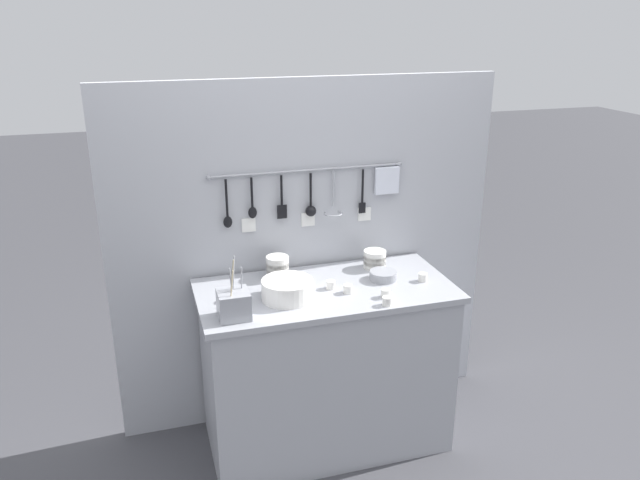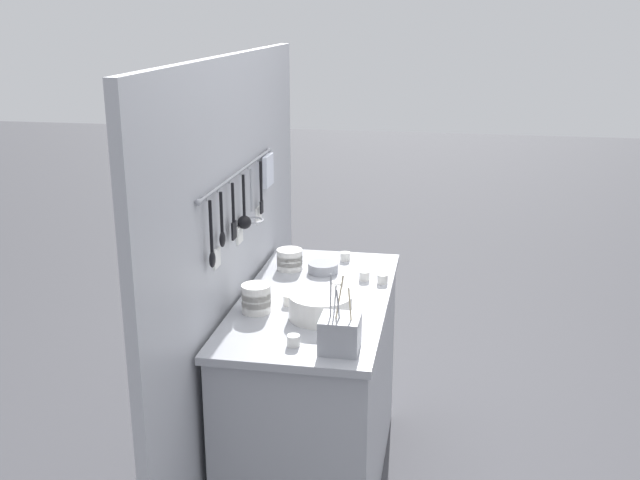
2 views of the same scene
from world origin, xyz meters
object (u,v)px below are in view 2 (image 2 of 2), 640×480
at_px(cup_edge_far, 364,276).
at_px(cup_back_left, 289,300).
at_px(bowl_stack_back_corner, 290,259).
at_px(cup_back_right, 383,279).
at_px(plate_stack, 320,306).
at_px(bowl_stack_tall_left, 256,298).
at_px(steel_mixing_bowl, 323,268).
at_px(cup_edge_near, 345,256).
at_px(cutlery_caddy, 340,333).
at_px(cup_front_left, 318,291).
at_px(cup_by_caddy, 337,287).
at_px(cup_front_right, 293,341).

xyz_separation_m(cup_edge_far, cup_back_left, (-0.34, 0.26, 0.00)).
xyz_separation_m(bowl_stack_back_corner, cup_back_right, (-0.11, -0.43, -0.03)).
bearing_deg(cup_edge_far, plate_stack, 165.19).
height_order(cup_back_right, cup_back_left, same).
bearing_deg(plate_stack, bowl_stack_tall_left, 87.01).
relative_size(bowl_stack_tall_left, plate_stack, 0.47).
height_order(steel_mixing_bowl, cup_edge_far, steel_mixing_bowl).
xyz_separation_m(cup_edge_near, cup_back_right, (-0.28, -0.20, 0.00)).
bearing_deg(steel_mixing_bowl, cutlery_caddy, -166.09).
bearing_deg(bowl_stack_back_corner, cup_front_left, -148.24).
distance_m(bowl_stack_tall_left, cup_by_caddy, 0.39).
height_order(bowl_stack_tall_left, cup_edge_far, bowl_stack_tall_left).
bearing_deg(cup_edge_near, cup_back_left, 166.22).
bearing_deg(steel_mixing_bowl, cup_back_right, -108.90).
relative_size(cup_edge_near, cup_back_left, 1.00).
bearing_deg(cup_edge_near, cup_edge_far, -154.15).
distance_m(bowl_stack_back_corner, cup_by_caddy, 0.35).
bearing_deg(cup_back_right, cup_front_right, 159.97).
distance_m(bowl_stack_tall_left, bowl_stack_back_corner, 0.52).
relative_size(steel_mixing_bowl, cup_edge_far, 2.99).
height_order(steel_mixing_bowl, cutlery_caddy, cutlery_caddy).
bearing_deg(cup_back_right, steel_mixing_bowl, 71.10).
xyz_separation_m(bowl_stack_back_corner, cup_edge_near, (0.17, -0.23, -0.03)).
bearing_deg(cup_edge_far, cup_edge_near, 25.85).
bearing_deg(cup_back_right, cup_by_caddy, 125.36).
xyz_separation_m(bowl_stack_tall_left, cup_back_right, (0.40, -0.46, -0.04)).
bearing_deg(bowl_stack_tall_left, steel_mixing_bowl, -19.70).
distance_m(cup_by_caddy, cup_back_right, 0.22).
distance_m(cup_edge_far, cup_back_left, 0.43).
bearing_deg(cup_front_left, cup_back_right, -52.54).
xyz_separation_m(cup_back_right, cup_back_left, (-0.31, 0.35, 0.00)).
xyz_separation_m(cup_front_right, cup_back_right, (0.68, -0.25, 0.00)).
bearing_deg(plate_stack, cup_back_left, 54.07).
bearing_deg(bowl_stack_back_corner, bowl_stack_tall_left, 177.60).
bearing_deg(cutlery_caddy, cup_edge_far, -0.16).
height_order(bowl_stack_back_corner, cup_front_right, bowl_stack_back_corner).
bearing_deg(bowl_stack_tall_left, cup_edge_near, -20.45).
height_order(cup_edge_near, cup_back_left, same).
relative_size(cup_front_right, cup_edge_far, 1.00).
distance_m(cutlery_caddy, cup_front_right, 0.17).
xyz_separation_m(bowl_stack_tall_left, cup_front_right, (-0.28, -0.21, -0.04)).
height_order(plate_stack, cup_back_right, plate_stack).
relative_size(cutlery_caddy, cup_by_caddy, 6.02).
relative_size(bowl_stack_tall_left, cup_front_right, 2.51).
distance_m(cutlery_caddy, cup_edge_near, 0.97).
bearing_deg(cup_edge_far, cup_by_caddy, 147.70).
distance_m(cup_edge_near, cup_edge_far, 0.28).
bearing_deg(cup_front_right, cup_by_caddy, -7.24).
xyz_separation_m(steel_mixing_bowl, cup_back_left, (-0.41, 0.07, -0.00)).
relative_size(bowl_stack_back_corner, cup_back_left, 2.56).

